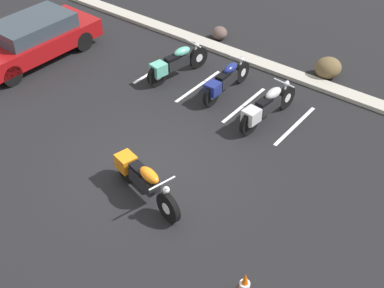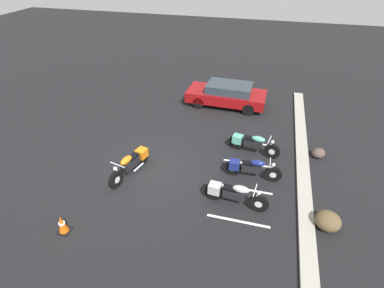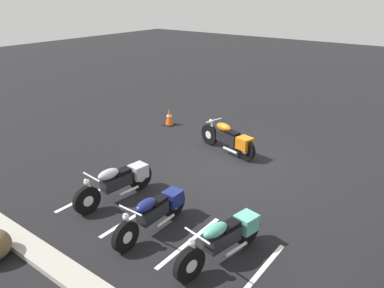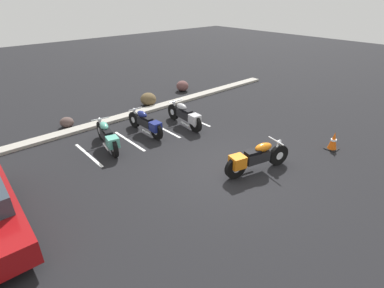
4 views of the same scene
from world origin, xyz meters
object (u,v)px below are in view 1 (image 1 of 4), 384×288
object	(u,v)px
parked_bike_0	(175,63)
traffic_cone	(245,286)
car_red	(32,39)
motorcycle_orange_featured	(143,179)
landscape_rock_1	(328,68)
landscape_rock_0	(219,33)
parked_bike_1	(225,81)
parked_bike_2	(266,107)

from	to	relation	value
parked_bike_0	traffic_cone	xyz separation A→B (m)	(5.92, -5.31, -0.17)
traffic_cone	car_red	bearing A→B (deg)	161.00
motorcycle_orange_featured	landscape_rock_1	world-z (taller)	motorcycle_orange_featured
motorcycle_orange_featured	landscape_rock_0	xyz separation A→B (m)	(-3.03, 7.24, -0.28)
parked_bike_1	landscape_rock_0	bearing A→B (deg)	37.04
landscape_rock_0	traffic_cone	bearing A→B (deg)	-52.22
landscape_rock_1	car_red	bearing A→B (deg)	-149.74
parked_bike_0	parked_bike_2	bearing A→B (deg)	-84.71
parked_bike_0	car_red	size ratio (longest dim) A/B	0.52
parked_bike_0	landscape_rock_0	world-z (taller)	parked_bike_0
parked_bike_2	landscape_rock_0	xyz separation A→B (m)	(-3.72, 3.15, -0.27)
car_red	landscape_rock_1	size ratio (longest dim) A/B	5.33
parked_bike_1	landscape_rock_1	size ratio (longest dim) A/B	2.69
parked_bike_0	parked_bike_1	distance (m)	1.71
motorcycle_orange_featured	traffic_cone	distance (m)	3.41
parked_bike_1	traffic_cone	bearing A→B (deg)	-142.83
parked_bike_0	parked_bike_1	size ratio (longest dim) A/B	1.03
motorcycle_orange_featured	car_red	world-z (taller)	car_red
parked_bike_0	traffic_cone	bearing A→B (deg)	-121.06
motorcycle_orange_featured	car_red	xyz separation A→B (m)	(-6.91, 2.61, 0.19)
car_red	landscape_rock_0	world-z (taller)	car_red
parked_bike_2	landscape_rock_1	bearing A→B (deg)	0.52
landscape_rock_1	traffic_cone	bearing A→B (deg)	-74.00
parked_bike_1	parked_bike_2	distance (m)	1.68
motorcycle_orange_featured	traffic_cone	bearing A→B (deg)	-1.45
landscape_rock_0	traffic_cone	size ratio (longest dim) A/B	0.84
motorcycle_orange_featured	traffic_cone	world-z (taller)	motorcycle_orange_featured
parked_bike_2	landscape_rock_0	world-z (taller)	parked_bike_2
parked_bike_0	parked_bike_2	world-z (taller)	parked_bike_2
motorcycle_orange_featured	landscape_rock_1	size ratio (longest dim) A/B	2.84
landscape_rock_0	landscape_rock_1	world-z (taller)	landscape_rock_1
car_red	parked_bike_2	bearing A→B (deg)	102.94
parked_bike_2	landscape_rock_0	distance (m)	4.88
landscape_rock_0	car_red	bearing A→B (deg)	-129.97
parked_bike_1	landscape_rock_1	world-z (taller)	parked_bike_1
parked_bike_2	traffic_cone	bearing A→B (deg)	-147.03
traffic_cone	landscape_rock_0	bearing A→B (deg)	127.78
parked_bike_1	parked_bike_2	size ratio (longest dim) A/B	0.96
parked_bike_2	car_red	bearing A→B (deg)	106.48
parked_bike_2	landscape_rock_0	bearing A→B (deg)	55.15
parked_bike_0	parked_bike_1	bearing A→B (deg)	-75.21
parked_bike_0	car_red	world-z (taller)	car_red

